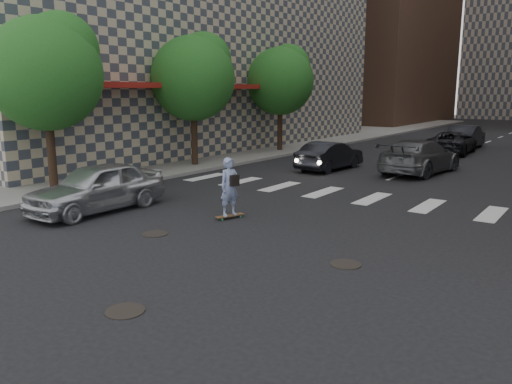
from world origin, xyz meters
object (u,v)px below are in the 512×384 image
at_px(tree_b, 195,75).
at_px(traffic_car_a, 330,156).
at_px(silver_sedan, 97,187).
at_px(traffic_car_c, 452,142).
at_px(tree_c, 282,78).
at_px(skateboarder, 230,187).
at_px(traffic_car_e, 466,137).
at_px(tree_a, 49,69).
at_px(traffic_car_b, 420,156).

relative_size(tree_b, traffic_car_a, 1.55).
distance_m(silver_sedan, traffic_car_c, 23.20).
relative_size(tree_c, skateboarder, 3.53).
height_order(traffic_car_c, traffic_car_e, traffic_car_e).
bearing_deg(traffic_car_a, silver_sedan, 84.37).
bearing_deg(traffic_car_c, tree_a, 64.05).
bearing_deg(tree_b, traffic_car_a, 27.43).
xyz_separation_m(tree_c, traffic_car_c, (9.14, 5.48, -3.95)).
bearing_deg(traffic_car_b, skateboarder, 86.45).
relative_size(tree_a, traffic_car_e, 1.37).
xyz_separation_m(tree_a, traffic_car_e, (9.11, 25.05, -3.85)).
height_order(skateboarder, silver_sedan, skateboarder).
distance_m(tree_a, traffic_car_b, 16.56).
height_order(tree_b, traffic_car_b, tree_b).
bearing_deg(skateboarder, traffic_car_b, 99.53).
height_order(traffic_car_b, traffic_car_e, traffic_car_b).
relative_size(skateboarder, silver_sedan, 0.40).
distance_m(tree_a, tree_c, 16.00).
distance_m(traffic_car_a, traffic_car_b, 4.25).
bearing_deg(traffic_car_b, traffic_car_c, -79.25).
bearing_deg(traffic_car_e, traffic_car_c, 88.86).
relative_size(silver_sedan, traffic_car_c, 0.93).
relative_size(traffic_car_b, traffic_car_e, 1.14).
relative_size(tree_c, traffic_car_c, 1.32).
bearing_deg(traffic_car_b, tree_b, 30.56).
xyz_separation_m(silver_sedan, traffic_car_b, (6.00, 13.80, 0.01)).
bearing_deg(traffic_car_e, tree_a, 68.41).
relative_size(traffic_car_a, traffic_car_b, 0.77).
relative_size(skateboarder, traffic_car_b, 0.34).
distance_m(traffic_car_a, traffic_car_e, 14.28).
distance_m(tree_b, silver_sedan, 10.68).
distance_m(tree_a, tree_b, 8.00).
bearing_deg(tree_a, skateboarder, 4.34).
height_order(skateboarder, traffic_car_c, skateboarder).
distance_m(tree_b, traffic_car_b, 11.65).
distance_m(tree_a, silver_sedan, 5.64).
bearing_deg(traffic_car_e, skateboarder, 85.91).
xyz_separation_m(tree_c, silver_sedan, (3.95, -17.14, -3.86)).
bearing_deg(tree_c, silver_sedan, -77.01).
bearing_deg(traffic_car_e, tree_c, 43.20).
height_order(traffic_car_a, traffic_car_e, traffic_car_e).
height_order(tree_b, silver_sedan, tree_b).
distance_m(traffic_car_b, traffic_car_e, 12.41).
height_order(tree_b, traffic_car_a, tree_b).
distance_m(skateboarder, traffic_car_a, 10.70).
bearing_deg(skateboarder, traffic_car_c, 105.53).
distance_m(traffic_car_c, traffic_car_e, 3.57).
bearing_deg(silver_sedan, tree_b, 113.71).
bearing_deg(tree_b, silver_sedan, -66.60).
xyz_separation_m(tree_b, silver_sedan, (3.95, -9.14, -3.86)).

